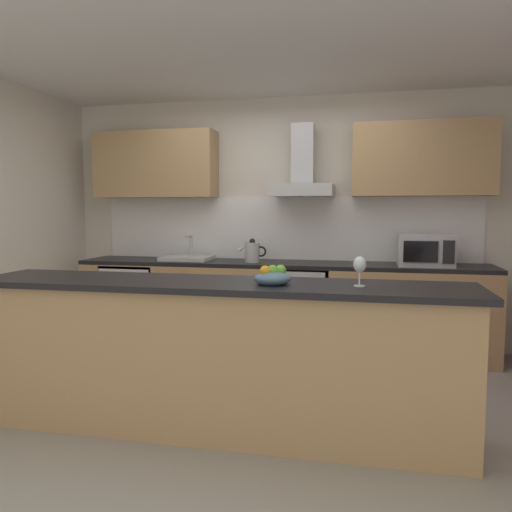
# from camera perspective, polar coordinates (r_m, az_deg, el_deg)

# --- Properties ---
(ground) EXTENTS (5.69, 4.42, 0.02)m
(ground) POSITION_cam_1_polar(r_m,az_deg,el_deg) (3.96, -1.09, -16.02)
(ground) COLOR gray
(ceiling) EXTENTS (5.69, 4.42, 0.02)m
(ceiling) POSITION_cam_1_polar(r_m,az_deg,el_deg) (3.87, -1.17, 23.05)
(ceiling) COLOR white
(wall_back) EXTENTS (5.69, 0.12, 2.60)m
(wall_back) POSITION_cam_1_polar(r_m,az_deg,el_deg) (5.43, 3.28, 3.91)
(wall_back) COLOR silver
(wall_back) RESTS_ON ground
(backsplash_tile) EXTENTS (3.99, 0.02, 0.66)m
(backsplash_tile) POSITION_cam_1_polar(r_m,az_deg,el_deg) (5.36, 3.16, 3.14)
(backsplash_tile) COLOR white
(counter_back) EXTENTS (4.13, 0.60, 0.90)m
(counter_back) POSITION_cam_1_polar(r_m,az_deg,el_deg) (5.14, 2.55, -5.69)
(counter_back) COLOR tan
(counter_back) RESTS_ON ground
(counter_island) EXTENTS (3.19, 0.64, 0.98)m
(counter_island) POSITION_cam_1_polar(r_m,az_deg,el_deg) (3.28, -4.43, -11.26)
(counter_island) COLOR tan
(counter_island) RESTS_ON ground
(upper_cabinets) EXTENTS (4.07, 0.32, 0.70)m
(upper_cabinets) POSITION_cam_1_polar(r_m,az_deg,el_deg) (5.22, 2.91, 10.56)
(upper_cabinets) COLOR tan
(oven) EXTENTS (0.60, 0.62, 0.80)m
(oven) POSITION_cam_1_polar(r_m,az_deg,el_deg) (5.08, 5.01, -5.73)
(oven) COLOR slate
(oven) RESTS_ON ground
(refrigerator) EXTENTS (0.58, 0.60, 0.85)m
(refrigerator) POSITION_cam_1_polar(r_m,az_deg,el_deg) (5.60, -13.39, -5.20)
(refrigerator) COLOR white
(refrigerator) RESTS_ON ground
(microwave) EXTENTS (0.50, 0.38, 0.30)m
(microwave) POSITION_cam_1_polar(r_m,az_deg,el_deg) (4.97, 18.63, 0.63)
(microwave) COLOR #B7BABC
(microwave) RESTS_ON counter_back
(sink) EXTENTS (0.50, 0.40, 0.26)m
(sink) POSITION_cam_1_polar(r_m,az_deg,el_deg) (5.31, -7.77, -0.18)
(sink) COLOR silver
(sink) RESTS_ON counter_back
(kettle) EXTENTS (0.29, 0.15, 0.24)m
(kettle) POSITION_cam_1_polar(r_m,az_deg,el_deg) (5.06, -0.41, 0.48)
(kettle) COLOR #B7BABC
(kettle) RESTS_ON counter_back
(range_hood) EXTENTS (0.62, 0.45, 0.72)m
(range_hood) POSITION_cam_1_polar(r_m,az_deg,el_deg) (5.13, 5.32, 9.26)
(range_hood) COLOR #B7BABC
(wine_glass) EXTENTS (0.08, 0.08, 0.18)m
(wine_glass) POSITION_cam_1_polar(r_m,az_deg,el_deg) (3.01, 11.66, -1.08)
(wine_glass) COLOR silver
(wine_glass) RESTS_ON counter_island
(fruit_bowl) EXTENTS (0.22, 0.22, 0.13)m
(fruit_bowl) POSITION_cam_1_polar(r_m,az_deg,el_deg) (3.04, 1.88, -2.40)
(fruit_bowl) COLOR slate
(fruit_bowl) RESTS_ON counter_island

